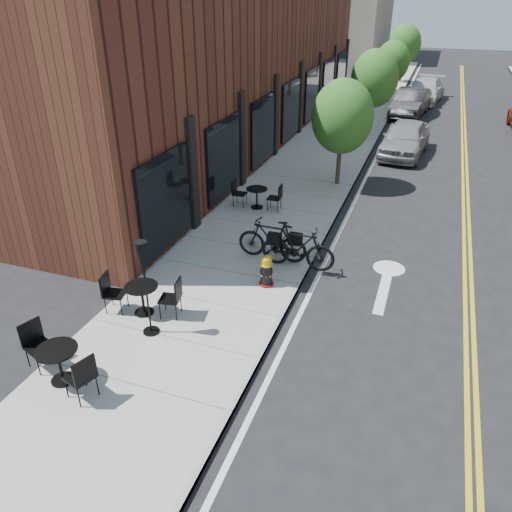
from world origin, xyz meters
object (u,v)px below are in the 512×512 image
at_px(fire_hydrant, 266,271).
at_px(bistro_set_a, 59,360).
at_px(parked_car_a, 405,138).
at_px(bicycle_right, 298,247).
at_px(bistro_set_b, 142,295).
at_px(patio_umbrella, 144,269).
at_px(bistro_set_c, 257,195).
at_px(bicycle_left, 272,240).
at_px(parked_car_c, 425,91).
at_px(parked_car_b, 411,103).

bearing_deg(fire_hydrant, bistro_set_a, -133.76).
bearing_deg(parked_car_a, bicycle_right, -93.22).
xyz_separation_m(bistro_set_a, bistro_set_b, (0.29, 2.46, -0.02)).
xyz_separation_m(bicycle_right, patio_umbrella, (-2.21, -3.78, 0.97)).
distance_m(bistro_set_c, parked_car_a, 9.13).
relative_size(bistro_set_c, parked_car_a, 0.37).
xyz_separation_m(bicycle_left, parked_car_c, (2.63, 23.75, 0.02)).
distance_m(patio_umbrella, parked_car_c, 28.06).
bearing_deg(bicycle_right, parked_car_a, -8.43).
xyz_separation_m(bicycle_left, patio_umbrella, (-1.43, -4.00, 0.99)).
height_order(bistro_set_a, parked_car_a, parked_car_a).
height_order(fire_hydrant, bistro_set_b, bistro_set_b).
bearing_deg(bistro_set_c, bicycle_left, -64.89).
xyz_separation_m(parked_car_a, parked_car_b, (-0.38, 7.90, 0.00)).
distance_m(bicycle_right, parked_car_a, 11.75).
relative_size(bicycle_left, patio_umbrella, 0.88).
bearing_deg(parked_car_b, parked_car_a, -80.67).
height_order(fire_hydrant, patio_umbrella, patio_umbrella).
bearing_deg(bistro_set_c, bistro_set_a, -95.17).
xyz_separation_m(bistro_set_c, parked_car_c, (4.22, 20.52, 0.15)).
bearing_deg(patio_umbrella, bistro_set_b, 131.88).
xyz_separation_m(bistro_set_b, bistro_set_c, (0.36, 6.65, -0.02)).
relative_size(bicycle_right, bistro_set_b, 1.11).
bearing_deg(fire_hydrant, bistro_set_c, 97.56).
relative_size(fire_hydrant, bicycle_right, 0.42).
relative_size(fire_hydrant, bistro_set_c, 0.51).
distance_m(bicycle_left, bistro_set_c, 3.60).
relative_size(bistro_set_c, parked_car_b, 0.36).
distance_m(bicycle_right, parked_car_c, 24.05).
relative_size(bicycle_right, patio_umbrella, 0.90).
bearing_deg(bistro_set_a, patio_umbrella, 85.89).
height_order(bicycle_right, bistro_set_b, bicycle_right).
distance_m(bistro_set_c, patio_umbrella, 7.32).
relative_size(bistro_set_b, parked_car_b, 0.39).
height_order(bicycle_right, parked_car_a, parked_car_a).
xyz_separation_m(bistro_set_c, patio_umbrella, (0.16, -7.23, 1.12)).
bearing_deg(bicycle_left, bistro_set_a, -20.16).
bearing_deg(bistro_set_b, parked_car_c, 69.48).
bearing_deg(bicycle_left, parked_car_a, 168.49).
xyz_separation_m(parked_car_a, parked_car_c, (0.17, 12.35, -0.03)).
bearing_deg(bistro_set_a, fire_hydrant, 80.08).
height_order(bistro_set_a, patio_umbrella, patio_umbrella).
distance_m(fire_hydrant, bistro_set_b, 3.07).
xyz_separation_m(bistro_set_c, parked_car_a, (4.05, 8.18, 0.18)).
bearing_deg(bicycle_left, parked_car_c, 174.35).
bearing_deg(parked_car_b, patio_umbrella, -92.00).
bearing_deg(bicycle_right, bistro_set_c, 34.24).
height_order(fire_hydrant, bicycle_right, bicycle_right).
relative_size(bistro_set_b, bistro_set_c, 1.08).
height_order(bicycle_right, parked_car_b, parked_car_b).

